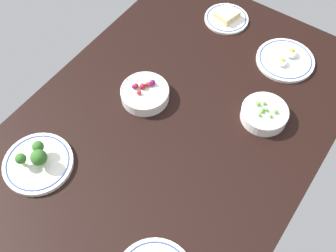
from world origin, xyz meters
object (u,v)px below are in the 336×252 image
plate_broccoli (38,162)px  bowl_peas (264,114)px  bowl_berries (145,93)px  plate_eggs (285,59)px  plate_sandwich (227,17)px

plate_broccoli → bowl_peas: plate_broccoli is taller
bowl_berries → plate_eggs: 55.31cm
plate_eggs → bowl_peas: (27.96, 5.34, 1.41)cm
bowl_berries → plate_sandwich: 51.30cm
bowl_peas → bowl_berries: bearing=-67.2°
plate_broccoli → bowl_berries: bearing=164.0°
plate_broccoli → plate_sandwich: 93.59cm
plate_broccoli → bowl_peas: bearing=138.7°
bowl_berries → plate_eggs: size_ratio=0.79×
plate_eggs → plate_sandwich: bearing=-103.2°
bowl_berries → plate_sandwich: bearing=176.2°
plate_broccoli → bowl_berries: size_ratio=1.30×
plate_broccoli → bowl_berries: (-41.18, 11.78, 0.44)cm
plate_broccoli → plate_sandwich: bearing=170.7°
bowl_berries → bowl_peas: 41.87cm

